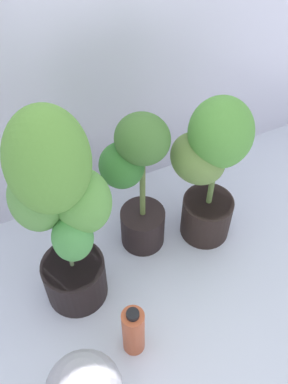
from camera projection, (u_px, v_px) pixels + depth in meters
The scene contains 5 objects.
ground_plane at pixel (199, 336), 1.62m from camera, with size 8.00×8.00×0.00m, color silver.
potted_plant_back_center at pixel (138, 182), 1.63m from camera, with size 0.32×0.27×0.69m.
potted_plant_back_left at pixel (61, 211), 1.35m from camera, with size 0.36×0.34×0.91m.
potted_plant_back_right at pixel (210, 167), 1.64m from camera, with size 0.32×0.28×0.71m.
nutrient_bottle at pixel (133, 331), 1.50m from camera, with size 0.08×0.08×0.26m.
Camera 1 is at (-0.47, -0.51, 1.57)m, focal length 40.25 mm.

